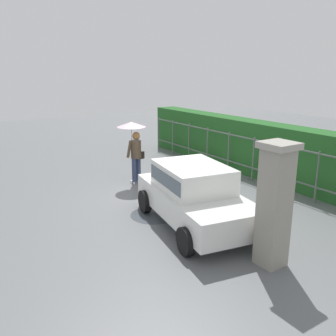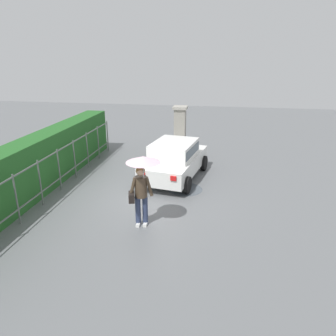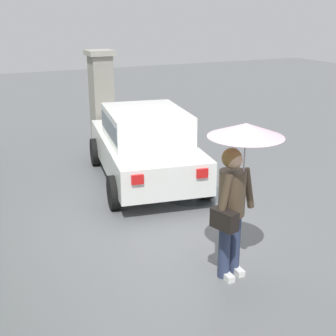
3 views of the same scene
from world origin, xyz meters
TOP-DOWN VIEW (x-y plane):
  - ground_plane at (0.00, 0.00)m, footprint 40.00×40.00m
  - car at (1.71, -0.65)m, footprint 3.93×2.35m
  - pedestrian at (-2.02, -0.31)m, footprint 0.92×0.92m
  - gate_pillar at (4.04, -0.53)m, footprint 0.60×0.60m
  - puddle_near at (0.71, -1.17)m, footprint 1.25×1.25m

SIDE VIEW (x-z plane):
  - ground_plane at x=0.00m, z-range 0.00..0.00m
  - puddle_near at x=0.71m, z-range 0.00..0.00m
  - car at x=1.71m, z-range 0.06..1.54m
  - gate_pillar at x=4.04m, z-range 0.03..2.45m
  - pedestrian at x=-2.02m, z-range 0.43..2.48m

